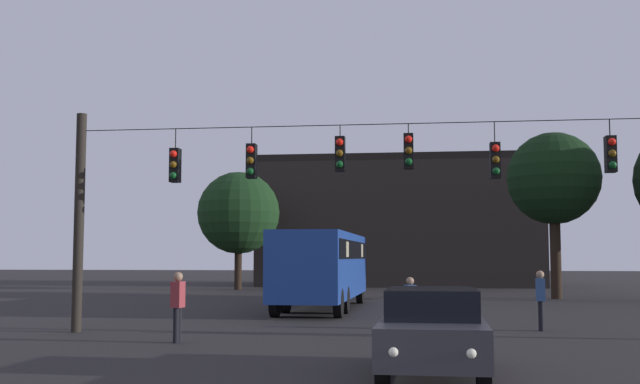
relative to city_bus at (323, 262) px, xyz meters
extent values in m
plane|color=black|center=(2.61, 2.54, -1.87)|extent=(168.00, 168.00, 0.00)
cylinder|color=black|center=(-5.69, -10.02, 1.21)|extent=(0.28, 0.28, 6.15)
cylinder|color=black|center=(2.61, -10.02, 3.79)|extent=(16.58, 0.02, 0.02)
cylinder|color=black|center=(-2.91, -10.02, 3.51)|extent=(0.03, 0.03, 0.55)
cube|color=black|center=(-2.91, -10.02, 2.76)|extent=(0.26, 0.32, 0.95)
sphere|color=red|center=(-2.91, -10.20, 3.06)|extent=(0.20, 0.20, 0.20)
sphere|color=#5B3D0C|center=(-2.91, -10.20, 2.76)|extent=(0.20, 0.20, 0.20)
sphere|color=#0C4219|center=(-2.91, -10.20, 2.46)|extent=(0.20, 0.20, 0.20)
cylinder|color=black|center=(-0.74, -10.02, 3.55)|extent=(0.03, 0.03, 0.46)
cube|color=black|center=(-0.74, -10.02, 2.84)|extent=(0.26, 0.32, 0.95)
sphere|color=red|center=(-0.74, -10.20, 3.14)|extent=(0.20, 0.20, 0.20)
sphere|color=#5B3D0C|center=(-0.74, -10.20, 2.84)|extent=(0.20, 0.20, 0.20)
sphere|color=#0C4219|center=(-0.74, -10.20, 2.54)|extent=(0.20, 0.20, 0.20)
cylinder|color=black|center=(1.71, -10.02, 3.63)|extent=(0.03, 0.03, 0.31)
cube|color=black|center=(1.71, -10.02, 3.00)|extent=(0.26, 0.32, 0.95)
sphere|color=red|center=(1.71, -10.20, 3.30)|extent=(0.20, 0.20, 0.20)
sphere|color=#5B3D0C|center=(1.71, -10.20, 3.00)|extent=(0.20, 0.20, 0.20)
sphere|color=#0C4219|center=(1.71, -10.20, 2.70)|extent=(0.20, 0.20, 0.20)
cylinder|color=black|center=(3.56, -10.02, 3.65)|extent=(0.03, 0.03, 0.27)
cube|color=black|center=(3.56, -10.02, 3.04)|extent=(0.26, 0.32, 0.95)
sphere|color=red|center=(3.56, -10.20, 3.34)|extent=(0.20, 0.20, 0.20)
sphere|color=#5B3D0C|center=(3.56, -10.20, 3.04)|extent=(0.20, 0.20, 0.20)
sphere|color=#0C4219|center=(3.56, -10.20, 2.74)|extent=(0.20, 0.20, 0.20)
cylinder|color=black|center=(5.82, -10.02, 3.51)|extent=(0.03, 0.03, 0.55)
cube|color=black|center=(5.82, -10.02, 2.76)|extent=(0.26, 0.32, 0.95)
sphere|color=red|center=(5.82, -10.20, 3.06)|extent=(0.20, 0.20, 0.20)
sphere|color=#5B3D0C|center=(5.82, -10.20, 2.76)|extent=(0.20, 0.20, 0.20)
sphere|color=#0C4219|center=(5.82, -10.20, 2.46)|extent=(0.20, 0.20, 0.20)
cylinder|color=black|center=(8.75, -10.02, 3.56)|extent=(0.03, 0.03, 0.44)
cube|color=black|center=(8.75, -10.02, 2.87)|extent=(0.26, 0.32, 0.95)
sphere|color=red|center=(8.75, -10.20, 3.17)|extent=(0.20, 0.20, 0.20)
sphere|color=#5B3D0C|center=(8.75, -10.20, 2.87)|extent=(0.20, 0.20, 0.20)
sphere|color=#0C4219|center=(8.75, -10.20, 2.57)|extent=(0.20, 0.20, 0.20)
cube|color=navy|center=(0.00, 0.01, -0.12)|extent=(2.66, 11.04, 2.50)
cube|color=black|center=(0.00, 0.01, 0.49)|extent=(2.69, 10.38, 0.70)
cylinder|color=black|center=(-1.05, 3.98, -1.37)|extent=(0.29, 1.00, 1.00)
cylinder|color=black|center=(1.17, 3.95, -1.37)|extent=(0.29, 1.00, 1.00)
cylinder|color=black|center=(-1.14, -2.18, -1.37)|extent=(0.29, 1.00, 1.00)
cylinder|color=black|center=(1.08, -2.21, -1.37)|extent=(0.29, 1.00, 1.00)
cylinder|color=black|center=(-1.17, -4.15, -1.37)|extent=(0.29, 1.00, 1.00)
cylinder|color=black|center=(1.05, -4.19, -1.37)|extent=(0.29, 1.00, 1.00)
cube|color=beige|center=(0.05, 3.31, 0.49)|extent=(2.57, 0.84, 0.56)
cube|color=beige|center=(-0.04, -2.74, 0.49)|extent=(2.57, 0.84, 0.56)
cube|color=#2D2D33|center=(4.01, -16.59, -1.21)|extent=(1.89, 4.34, 0.68)
cube|color=black|center=(4.02, -16.44, -0.61)|extent=(1.63, 2.35, 0.52)
cylinder|color=black|center=(4.77, -18.02, -1.55)|extent=(0.23, 0.64, 0.64)
cylinder|color=black|center=(3.19, -17.99, -1.55)|extent=(0.23, 0.64, 0.64)
cylinder|color=black|center=(4.83, -15.19, -1.55)|extent=(0.23, 0.64, 0.64)
cylinder|color=black|center=(3.25, -15.15, -1.55)|extent=(0.23, 0.64, 0.64)
sphere|color=white|center=(4.55, -18.70, -1.21)|extent=(0.18, 0.18, 0.18)
sphere|color=white|center=(3.39, -18.68, -1.21)|extent=(0.18, 0.18, 0.18)
cylinder|color=black|center=(3.59, -10.13, -1.48)|extent=(0.14, 0.14, 0.77)
cylinder|color=black|center=(3.53, -9.98, -1.48)|extent=(0.14, 0.14, 0.77)
cube|color=#2D4C7F|center=(3.56, -10.05, -0.81)|extent=(0.35, 0.42, 0.58)
sphere|color=#8C6B51|center=(3.56, -10.05, -0.41)|extent=(0.21, 0.21, 0.21)
cylinder|color=black|center=(-2.08, -12.29, -1.44)|extent=(0.14, 0.14, 0.85)
cylinder|color=black|center=(-2.06, -12.13, -1.44)|extent=(0.14, 0.14, 0.85)
cube|color=maroon|center=(-2.07, -12.21, -0.70)|extent=(0.28, 0.38, 0.64)
sphere|color=#8C6B51|center=(-2.07, -12.21, -0.26)|extent=(0.23, 0.23, 0.23)
cylinder|color=black|center=(7.22, -7.94, -1.45)|extent=(0.14, 0.14, 0.84)
cylinder|color=black|center=(7.21, -8.10, -1.45)|extent=(0.14, 0.14, 0.84)
cube|color=#2D4C7F|center=(7.21, -8.02, -0.71)|extent=(0.27, 0.38, 0.63)
sphere|color=#8C6B51|center=(7.21, -8.02, -0.28)|extent=(0.23, 0.23, 0.23)
cube|color=black|center=(2.41, 26.65, 2.49)|extent=(19.89, 10.49, 8.72)
cube|color=black|center=(2.41, 26.65, 7.10)|extent=(19.89, 10.49, 0.50)
cylinder|color=black|center=(-7.66, 17.40, -0.33)|extent=(0.47, 0.47, 3.07)
sphere|color=black|center=(-7.66, 17.40, 3.05)|extent=(5.28, 5.28, 5.28)
cylinder|color=black|center=(10.59, 8.89, 0.34)|extent=(0.53, 0.53, 4.41)
sphere|color=black|center=(10.59, 8.89, 4.17)|extent=(4.64, 4.64, 4.64)
camera|label=1|loc=(3.78, -30.33, 0.22)|focal=42.65mm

